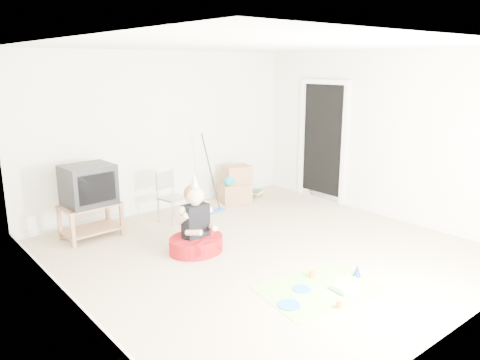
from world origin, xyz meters
TOP-DOWN VIEW (x-y plane):
  - ground at (0.00, 0.00)m, footprint 5.00×5.00m
  - doorway_recess at (2.48, 1.20)m, footprint 0.02×0.90m
  - tv_stand at (-1.56, 1.93)m, footprint 0.81×0.53m
  - crt_tv at (-1.56, 1.93)m, footprint 0.68×0.58m
  - folding_chair at (-0.31, 1.78)m, footprint 0.42×0.41m
  - cardboard_boxes at (1.12, 2.00)m, footprint 0.62×0.53m
  - floor_mop at (0.50, 1.75)m, footprint 0.33×0.42m
  - book_pile at (1.60, 2.09)m, footprint 0.28×0.32m
  - seated_woman at (-0.71, 0.55)m, footprint 0.76×0.76m
  - party_mat at (-0.28, -1.19)m, footprint 1.41×1.12m
  - birthday_cake at (-0.08, -1.38)m, footprint 0.27×0.22m
  - blue_plate_near at (-0.44, -1.06)m, footprint 0.20×0.20m
  - blue_plate_far at (-0.79, -1.22)m, footprint 0.24×0.24m
  - orange_cup_near at (-0.12, -0.93)m, footprint 0.08×0.08m
  - orange_cup_far at (-0.43, -1.57)m, footprint 0.09×0.09m
  - blue_party_hat at (0.30, -1.24)m, footprint 0.13×0.13m

SIDE VIEW (x-z plane):
  - ground at x=0.00m, z-range 0.00..0.00m
  - party_mat at x=-0.28m, z-range 0.00..0.01m
  - blue_plate_near at x=-0.44m, z-range 0.01..0.02m
  - blue_plate_far at x=-0.79m, z-range 0.01..0.02m
  - birthday_cake at x=-0.08m, z-range -0.03..0.10m
  - orange_cup_far at x=-0.43m, z-range 0.01..0.08m
  - orange_cup_near at x=-0.12m, z-range 0.01..0.08m
  - book_pile at x=1.60m, z-range 0.00..0.12m
  - blue_party_hat at x=0.30m, z-range 0.01..0.15m
  - seated_woman at x=-0.71m, z-range -0.30..0.76m
  - floor_mop at x=0.50m, z-range -0.38..0.90m
  - tv_stand at x=-1.56m, z-range 0.04..0.53m
  - cardboard_boxes at x=1.12m, z-range -0.01..0.64m
  - folding_chair at x=-0.31m, z-range -0.01..0.79m
  - crt_tv at x=-1.56m, z-range 0.49..1.05m
  - doorway_recess at x=2.48m, z-range 0.00..2.05m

